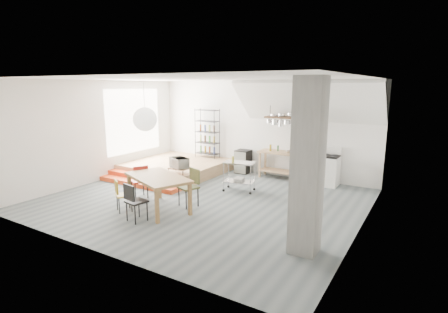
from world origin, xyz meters
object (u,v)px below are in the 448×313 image
Objects in this scene: stove at (328,170)px; mini_fridge at (243,161)px; dining_table at (158,180)px; rolling_cart at (239,172)px.

mini_fridge is at bearing 179.16° from stove.
dining_table is at bearing -124.87° from stove.
stove is 1.44× the size of mini_fridge.
dining_table is 2.59m from rolling_cart.
rolling_cart is at bearing -64.93° from mini_fridge.
rolling_cart is 2.21m from mini_fridge.
dining_table is 2.14× the size of rolling_cart.
stove reaches higher than rolling_cart.
dining_table reaches higher than mini_fridge.
stove is 5.30m from dining_table.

